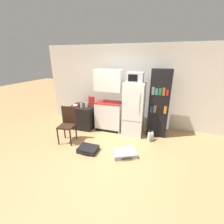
# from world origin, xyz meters

# --- Properties ---
(ground_plane) EXTENTS (24.00, 24.00, 0.00)m
(ground_plane) POSITION_xyz_m (0.00, 0.00, 0.00)
(ground_plane) COLOR tan
(wall_back) EXTENTS (6.40, 0.10, 2.69)m
(wall_back) POSITION_xyz_m (0.20, 2.00, 1.35)
(wall_back) COLOR silver
(wall_back) RESTS_ON ground_plane
(side_table) EXTENTS (0.79, 0.69, 0.76)m
(side_table) POSITION_xyz_m (-1.41, 1.25, 0.38)
(side_table) COLOR black
(side_table) RESTS_ON ground_plane
(kitchen_hutch) EXTENTS (0.84, 0.51, 1.95)m
(kitchen_hutch) POSITION_xyz_m (-0.51, 1.35, 0.89)
(kitchen_hutch) COLOR white
(kitchen_hutch) RESTS_ON ground_plane
(refrigerator) EXTENTS (0.60, 0.65, 1.62)m
(refrigerator) POSITION_xyz_m (0.30, 1.29, 0.81)
(refrigerator) COLOR white
(refrigerator) RESTS_ON ground_plane
(microwave) EXTENTS (0.44, 0.38, 0.28)m
(microwave) POSITION_xyz_m (0.30, 1.28, 1.75)
(microwave) COLOR #B7B7BC
(microwave) RESTS_ON refrigerator
(bookshelf) EXTENTS (0.56, 0.36, 1.99)m
(bookshelf) POSITION_xyz_m (1.01, 1.42, 1.00)
(bookshelf) COLOR black
(bookshelf) RESTS_ON ground_plane
(bottle_clear_short) EXTENTS (0.06, 0.06, 0.19)m
(bottle_clear_short) POSITION_xyz_m (-1.34, 1.06, 0.84)
(bottle_clear_short) COLOR silver
(bottle_clear_short) RESTS_ON side_table
(bottle_ketchup_red) EXTENTS (0.07, 0.07, 0.16)m
(bottle_ketchup_red) POSITION_xyz_m (-1.45, 1.08, 0.82)
(bottle_ketchup_red) COLOR #AD1914
(bottle_ketchup_red) RESTS_ON side_table
(bottle_milk_white) EXTENTS (0.08, 0.08, 0.21)m
(bottle_milk_white) POSITION_xyz_m (-1.22, 1.18, 0.85)
(bottle_milk_white) COLOR white
(bottle_milk_white) RESTS_ON side_table
(bowl) EXTENTS (0.16, 0.16, 0.04)m
(bowl) POSITION_xyz_m (-1.62, 1.16, 0.78)
(bowl) COLOR silver
(bowl) RESTS_ON side_table
(cereal_box) EXTENTS (0.19, 0.07, 0.30)m
(cereal_box) POSITION_xyz_m (-1.15, 1.42, 0.91)
(cereal_box) COLOR red
(cereal_box) RESTS_ON side_table
(chair) EXTENTS (0.44, 0.45, 1.01)m
(chair) POSITION_xyz_m (-1.37, 0.30, 0.59)
(chair) COLOR black
(chair) RESTS_ON ground_plane
(suitcase_large_flat) EXTENTS (0.68, 0.62, 0.11)m
(suitcase_large_flat) POSITION_xyz_m (0.32, 0.07, 0.05)
(suitcase_large_flat) COLOR #99999E
(suitcase_large_flat) RESTS_ON ground_plane
(suitcase_small_flat) EXTENTS (0.49, 0.41, 0.12)m
(suitcase_small_flat) POSITION_xyz_m (-0.60, -0.05, 0.06)
(suitcase_small_flat) COLOR black
(suitcase_small_flat) RESTS_ON ground_plane
(water_bottle_front) EXTENTS (0.08, 0.08, 0.31)m
(water_bottle_front) POSITION_xyz_m (0.92, 1.02, 0.13)
(water_bottle_front) COLOR silver
(water_bottle_front) RESTS_ON ground_plane
(water_bottle_middle) EXTENTS (0.09, 0.09, 0.34)m
(water_bottle_middle) POSITION_xyz_m (0.85, 0.91, 0.14)
(water_bottle_middle) COLOR silver
(water_bottle_middle) RESTS_ON ground_plane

